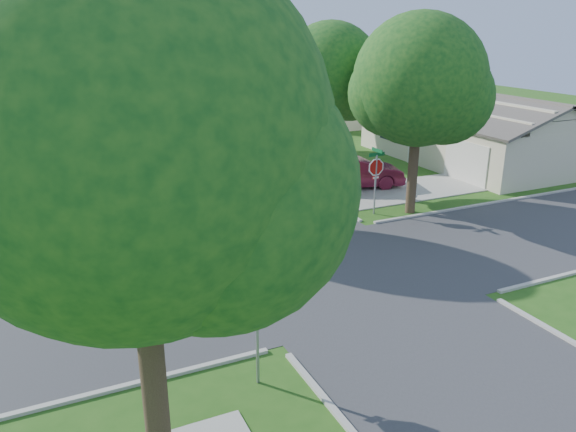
# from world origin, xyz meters

# --- Properties ---
(ground) EXTENTS (100.00, 100.00, 0.00)m
(ground) POSITION_xyz_m (0.00, 0.00, 0.00)
(ground) COLOR #265417
(ground) RESTS_ON ground
(road_ns) EXTENTS (7.00, 100.00, 0.02)m
(road_ns) POSITION_xyz_m (0.00, 0.00, 0.00)
(road_ns) COLOR #333335
(road_ns) RESTS_ON ground
(sidewalk_ne) EXTENTS (1.20, 40.00, 0.04)m
(sidewalk_ne) POSITION_xyz_m (6.10, 26.00, 0.02)
(sidewalk_ne) COLOR #9E9B91
(sidewalk_ne) RESTS_ON ground
(sidewalk_nw) EXTENTS (1.20, 40.00, 0.04)m
(sidewalk_nw) POSITION_xyz_m (-6.10, 26.00, 0.02)
(sidewalk_nw) COLOR #9E9B91
(sidewalk_nw) RESTS_ON ground
(driveway) EXTENTS (8.80, 3.60, 0.05)m
(driveway) POSITION_xyz_m (7.90, 7.10, 0.03)
(driveway) COLOR #9E9B91
(driveway) RESTS_ON ground
(stop_sign_sw) EXTENTS (1.05, 0.80, 2.98)m
(stop_sign_sw) POSITION_xyz_m (-4.70, -4.70, 2.03)
(stop_sign_sw) COLOR gray
(stop_sign_sw) RESTS_ON ground
(stop_sign_ne) EXTENTS (1.05, 0.80, 2.98)m
(stop_sign_ne) POSITION_xyz_m (4.70, 4.70, 2.03)
(stop_sign_ne) COLOR gray
(stop_sign_ne) RESTS_ON ground
(tree_e_near) EXTENTS (4.97, 4.80, 8.28)m
(tree_e_near) POSITION_xyz_m (4.75, 9.01, 5.64)
(tree_e_near) COLOR #38281C
(tree_e_near) RESTS_ON ground
(tree_e_mid) EXTENTS (5.59, 5.40, 9.21)m
(tree_e_mid) POSITION_xyz_m (4.76, 21.01, 6.25)
(tree_e_mid) COLOR #38281C
(tree_e_mid) RESTS_ON ground
(tree_e_far) EXTENTS (5.17, 5.00, 8.72)m
(tree_e_far) POSITION_xyz_m (4.75, 34.01, 5.98)
(tree_e_far) COLOR #38281C
(tree_e_far) RESTS_ON ground
(tree_w_near) EXTENTS (5.38, 5.20, 8.97)m
(tree_w_near) POSITION_xyz_m (-4.64, 9.01, 6.12)
(tree_w_near) COLOR #38281C
(tree_w_near) RESTS_ON ground
(tree_w_mid) EXTENTS (5.80, 5.60, 9.56)m
(tree_w_mid) POSITION_xyz_m (-4.64, 21.01, 6.49)
(tree_w_mid) COLOR #38281C
(tree_w_mid) RESTS_ON ground
(tree_w_far) EXTENTS (4.76, 4.60, 8.04)m
(tree_w_far) POSITION_xyz_m (-4.65, 34.01, 5.51)
(tree_w_far) COLOR #38281C
(tree_w_far) RESTS_ON ground
(tree_sw_corner) EXTENTS (6.21, 6.00, 9.55)m
(tree_sw_corner) POSITION_xyz_m (-7.44, -6.99, 6.26)
(tree_sw_corner) COLOR #38281C
(tree_sw_corner) RESTS_ON ground
(tree_ne_corner) EXTENTS (5.80, 5.60, 8.66)m
(tree_ne_corner) POSITION_xyz_m (6.36, 4.21, 5.59)
(tree_ne_corner) COLOR #38281C
(tree_ne_corner) RESTS_ON ground
(house_ne_near) EXTENTS (8.42, 13.60, 4.23)m
(house_ne_near) POSITION_xyz_m (15.99, 11.00, 1.52)
(house_ne_near) COLOR beige
(house_ne_near) RESTS_ON ground
(house_ne_far) EXTENTS (8.42, 13.60, 4.23)m
(house_ne_far) POSITION_xyz_m (15.99, 29.00, 1.52)
(house_ne_far) COLOR beige
(house_ne_far) RESTS_ON ground
(car_driveway) EXTENTS (5.28, 2.89, 1.65)m
(car_driveway) POSITION_xyz_m (6.09, 8.70, 0.82)
(car_driveway) COLOR maroon
(car_driveway) RESTS_ON ground
(car_curb_east) EXTENTS (1.91, 4.03, 1.33)m
(car_curb_east) POSITION_xyz_m (3.20, 33.21, 0.67)
(car_curb_east) COLOR black
(car_curb_east) RESTS_ON ground
(car_curb_west) EXTENTS (1.89, 4.27, 1.22)m
(car_curb_west) POSITION_xyz_m (-1.20, 44.55, 0.61)
(car_curb_west) COLOR black
(car_curb_west) RESTS_ON ground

